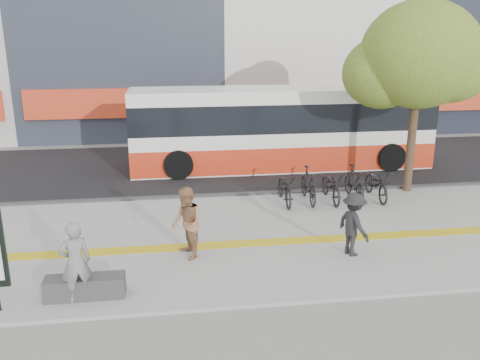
{
  "coord_description": "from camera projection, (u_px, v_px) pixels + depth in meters",
  "views": [
    {
      "loc": [
        -0.76,
        -10.77,
        5.32
      ],
      "look_at": [
        1.05,
        2.0,
        1.49
      ],
      "focal_mm": 37.67,
      "sensor_mm": 36.0,
      "label": 1
    }
  ],
  "objects": [
    {
      "name": "ground",
      "position": [
        208.0,
        266.0,
        11.84
      ],
      "size": [
        120.0,
        120.0,
        0.0
      ],
      "primitive_type": "plane",
      "color": "gray",
      "rests_on": "ground"
    },
    {
      "name": "sidewalk",
      "position": [
        203.0,
        240.0,
        13.25
      ],
      "size": [
        40.0,
        7.0,
        0.08
      ],
      "primitive_type": "cube",
      "color": "slate",
      "rests_on": "ground"
    },
    {
      "name": "tactile_strip",
      "position": [
        205.0,
        246.0,
        12.76
      ],
      "size": [
        40.0,
        0.45,
        0.01
      ],
      "primitive_type": "cube",
      "color": "gold",
      "rests_on": "sidewalk"
    },
    {
      "name": "street",
      "position": [
        190.0,
        167.0,
        20.37
      ],
      "size": [
        40.0,
        8.0,
        0.06
      ],
      "primitive_type": "cube",
      "color": "black",
      "rests_on": "ground"
    },
    {
      "name": "curb",
      "position": [
        196.0,
        197.0,
        16.56
      ],
      "size": [
        40.0,
        0.25,
        0.14
      ],
      "primitive_type": "cube",
      "color": "#343436",
      "rests_on": "ground"
    },
    {
      "name": "bench",
      "position": [
        85.0,
        287.0,
        10.26
      ],
      "size": [
        1.6,
        0.45,
        0.45
      ],
      "primitive_type": "cube",
      "color": "#343436",
      "rests_on": "sidewalk"
    },
    {
      "name": "street_tree",
      "position": [
        417.0,
        57.0,
        16.09
      ],
      "size": [
        4.4,
        3.8,
        6.31
      ],
      "color": "#3A271A",
      "rests_on": "sidewalk"
    },
    {
      "name": "bus",
      "position": [
        281.0,
        130.0,
        19.96
      ],
      "size": [
        11.79,
        2.8,
        3.14
      ],
      "color": "white",
      "rests_on": "street"
    },
    {
      "name": "bicycle_row",
      "position": [
        331.0,
        185.0,
        16.04
      ],
      "size": [
        3.75,
        1.92,
        1.11
      ],
      "color": "black",
      "rests_on": "sidewalk"
    },
    {
      "name": "seated_woman",
      "position": [
        75.0,
        262.0,
        9.95
      ],
      "size": [
        0.72,
        0.6,
        1.7
      ],
      "primitive_type": "imported",
      "rotation": [
        0.0,
        0.0,
        3.51
      ],
      "color": "black",
      "rests_on": "sidewalk"
    },
    {
      "name": "pedestrian_tan",
      "position": [
        187.0,
        223.0,
        11.9
      ],
      "size": [
        0.88,
        1.0,
        1.74
      ],
      "primitive_type": "imported",
      "rotation": [
        0.0,
        0.0,
        -1.27
      ],
      "color": "#9C6E4A",
      "rests_on": "sidewalk"
    },
    {
      "name": "pedestrian_dark",
      "position": [
        354.0,
        224.0,
        12.09
      ],
      "size": [
        0.88,
        1.14,
        1.56
      ],
      "primitive_type": "imported",
      "rotation": [
        0.0,
        0.0,
        1.9
      ],
      "color": "black",
      "rests_on": "sidewalk"
    }
  ]
}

